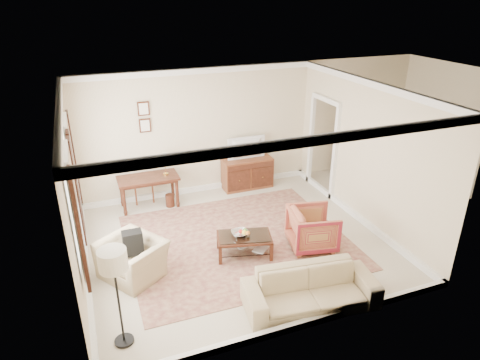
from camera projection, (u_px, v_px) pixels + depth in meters
room_shell at (235, 117)px, 7.19m from camera, size 5.51×5.01×2.91m
annex_bedroom at (390, 171)px, 10.50m from camera, size 3.00×2.70×2.90m
window_front at (75, 211)px, 6.09m from camera, size 0.12×1.56×1.80m
window_rear at (73, 170)px, 7.45m from camera, size 0.12×1.56×1.80m
doorway at (322, 147)px, 9.92m from camera, size 0.10×1.12×2.25m
rug at (237, 241)px, 8.23m from camera, size 4.13×3.55×0.01m
writing_desk at (148, 182)px, 9.31m from camera, size 1.30×0.65×0.71m
desk_chair at (142, 179)px, 9.61m from camera, size 0.55×0.55×1.05m
desk_lamp at (165, 164)px, 9.29m from camera, size 0.32×0.32×0.50m
framed_prints at (144, 117)px, 9.13m from camera, size 0.25×0.04×0.68m
sideboard at (247, 173)px, 10.32m from camera, size 1.20×0.46×0.74m
tv at (248, 142)px, 9.98m from camera, size 0.88×0.51×0.12m
coffee_table at (244, 240)px, 7.69m from camera, size 1.08×0.79×0.41m
fruit_bowl at (240, 233)px, 7.63m from camera, size 0.42×0.42×0.10m
book_a at (235, 246)px, 7.78m from camera, size 0.28×0.08×0.38m
book_b at (255, 247)px, 7.75m from camera, size 0.20×0.23×0.38m
striped_armchair at (313, 227)px, 7.89m from camera, size 0.92×0.96×0.84m
club_armchair at (132, 253)px, 7.09m from camera, size 1.09×1.19×0.87m
backpack at (133, 240)px, 7.01m from camera, size 0.37×0.39×0.40m
sofa at (311, 284)px, 6.41m from camera, size 2.08×0.85×0.79m
floor_lamp at (114, 267)px, 5.37m from camera, size 0.37×0.37×1.49m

